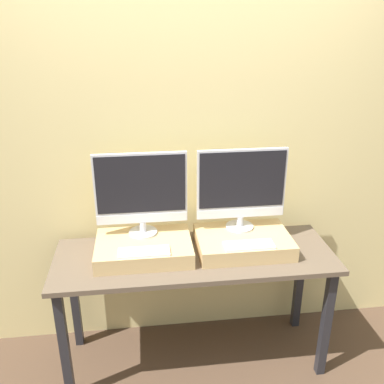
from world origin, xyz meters
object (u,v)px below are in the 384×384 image
Objects in this scene: monitor_right at (242,187)px; monitor_left at (141,192)px; keyboard_right at (249,245)px; keyboard_left at (144,252)px.

monitor_left is at bearing 180.00° from monitor_right.
keyboard_right is (0.00, -0.23, -0.26)m from monitor_right.
monitor_right reaches higher than keyboard_right.
keyboard_right is (0.59, -0.23, -0.26)m from monitor_left.
keyboard_left is at bearing -158.54° from monitor_right.
monitor_left is at bearing 158.54° from keyboard_right.
keyboard_left is 0.59m from keyboard_right.
monitor_left is at bearing 90.00° from keyboard_left.
keyboard_right is at bearing 0.00° from keyboard_left.
monitor_left reaches higher than keyboard_right.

